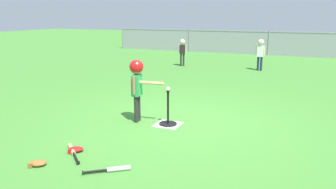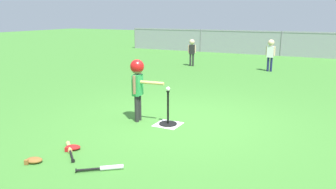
{
  "view_description": "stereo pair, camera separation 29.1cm",
  "coord_description": "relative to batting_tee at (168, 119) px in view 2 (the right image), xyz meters",
  "views": [
    {
      "loc": [
        2.13,
        -5.41,
        1.92
      ],
      "look_at": [
        -0.17,
        -0.23,
        0.55
      ],
      "focal_mm": 35.78,
      "sensor_mm": 36.0,
      "label": 1
    },
    {
      "loc": [
        2.39,
        -5.28,
        1.92
      ],
      "look_at": [
        -0.17,
        -0.23,
        0.55
      ],
      "focal_mm": 35.78,
      "sensor_mm": 36.0,
      "label": 2
    }
  ],
  "objects": [
    {
      "name": "baseball_on_tee",
      "position": [
        0.0,
        0.0,
        0.56
      ],
      "size": [
        0.07,
        0.07,
        0.07
      ],
      "primitive_type": "sphere",
      "color": "white",
      "rests_on": "batting_tee"
    },
    {
      "name": "glove_by_plate",
      "position": [
        -0.72,
        -1.64,
        -0.06
      ],
      "size": [
        0.27,
        0.24,
        0.07
      ],
      "color": "#B21919",
      "rests_on": "ground_plane"
    },
    {
      "name": "spare_bat_wood",
      "position": [
        -0.73,
        -1.69,
        -0.06
      ],
      "size": [
        0.55,
        0.49,
        0.06
      ],
      "color": "#DBB266",
      "rests_on": "ground_plane"
    },
    {
      "name": "fielder_near_left",
      "position": [
        0.53,
        6.62,
        0.6
      ],
      "size": [
        0.32,
        0.21,
        1.08
      ],
      "color": "#191E4C",
      "rests_on": "ground_plane"
    },
    {
      "name": "glove_near_bats",
      "position": [
        -0.87,
        -2.21,
        -0.06
      ],
      "size": [
        0.26,
        0.23,
        0.07
      ],
      "color": "brown",
      "rests_on": "ground_plane"
    },
    {
      "name": "outfield_fence",
      "position": [
        0.17,
        11.28,
        0.52
      ],
      "size": [
        16.06,
        0.06,
        1.15
      ],
      "color": "slate",
      "rests_on": "ground_plane"
    },
    {
      "name": "fielder_near_right",
      "position": [
        -2.31,
        6.52,
        0.55
      ],
      "size": [
        0.28,
        0.2,
        1.0
      ],
      "color": "#262626",
      "rests_on": "ground_plane"
    },
    {
      "name": "batter_child",
      "position": [
        -0.57,
        -0.06,
        0.72
      ],
      "size": [
        0.63,
        0.32,
        1.14
      ],
      "color": "#262626",
      "rests_on": "ground_plane"
    },
    {
      "name": "batting_tee",
      "position": [
        0.0,
        0.0,
        0.0
      ],
      "size": [
        0.32,
        0.32,
        0.61
      ],
      "color": "black",
      "rests_on": "ground_plane"
    },
    {
      "name": "ground_plane",
      "position": [
        0.17,
        0.23,
        -0.09
      ],
      "size": [
        60.0,
        60.0,
        0.0
      ],
      "primitive_type": "plane",
      "color": "#3D7A2D"
    },
    {
      "name": "spare_bat_silver",
      "position": [
        0.12,
        -1.95,
        -0.06
      ],
      "size": [
        0.5,
        0.41,
        0.06
      ],
      "color": "silver",
      "rests_on": "ground_plane"
    },
    {
      "name": "home_plate",
      "position": [
        0.0,
        0.0,
        -0.09
      ],
      "size": [
        0.44,
        0.44,
        0.01
      ],
      "primitive_type": "cube",
      "color": "white",
      "rests_on": "ground_plane"
    }
  ]
}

